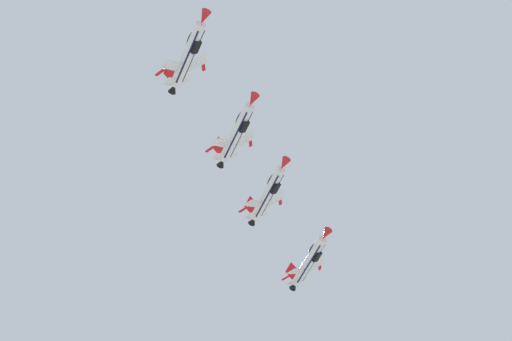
{
  "coord_description": "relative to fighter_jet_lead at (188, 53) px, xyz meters",
  "views": [
    {
      "loc": [
        -5.7,
        -2.53,
        1.94
      ],
      "look_at": [
        -17.29,
        94.97,
        131.0
      ],
      "focal_mm": 66.55,
      "sensor_mm": 36.0,
      "label": 1
    }
  ],
  "objects": [
    {
      "name": "fighter_jet_lead",
      "position": [
        0.0,
        0.0,
        0.0
      ],
      "size": [
        9.98,
        14.57,
        6.92
      ],
      "rotation": [
        0.0,
        0.74,
        3.66
      ],
      "color": "white"
    },
    {
      "name": "fighter_jet_left_wing",
      "position": [
        5.49,
        16.7,
        1.3
      ],
      "size": [
        10.15,
        14.57,
        6.47
      ],
      "rotation": [
        0.0,
        0.68,
        3.66
      ],
      "color": "white"
    },
    {
      "name": "fighter_jet_right_wing",
      "position": [
        9.27,
        30.6,
        1.55
      ],
      "size": [
        10.15,
        14.57,
        6.46
      ],
      "rotation": [
        0.0,
        0.68,
        3.66
      ],
      "color": "white"
    },
    {
      "name": "fighter_jet_left_outer",
      "position": [
        15.27,
        45.58,
        -0.74
      ],
      "size": [
        10.09,
        14.57,
        6.62
      ],
      "rotation": [
        0.0,
        0.7,
        3.66
      ],
      "color": "white"
    }
  ]
}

